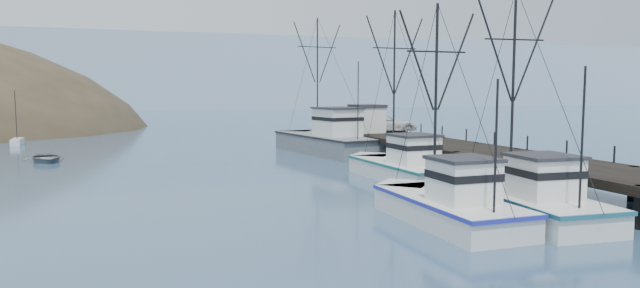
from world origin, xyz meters
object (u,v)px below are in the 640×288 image
at_px(motorboat, 46,162).
at_px(trawler_near, 522,200).
at_px(work_vessel, 325,140).
at_px(pier, 449,148).
at_px(pier_shed, 367,118).
at_px(trawler_far, 401,167).
at_px(trawler_mid, 444,205).
at_px(pickup_truck, 388,124).

bearing_deg(motorboat, trawler_near, -65.13).
bearing_deg(work_vessel, trawler_near, -91.00).
relative_size(pier, motorboat, 9.06).
xyz_separation_m(pier_shed, motorboat, (-29.62, 2.57, -3.42)).
relative_size(work_vessel, pier_shed, 5.25).
bearing_deg(trawler_near, trawler_far, 90.27).
xyz_separation_m(pier, trawler_near, (-5.94, -16.07, -0.87)).
bearing_deg(pier, motorboat, 153.24).
bearing_deg(work_vessel, motorboat, 176.39).
xyz_separation_m(pier, pier_shed, (-1.32, 13.04, 1.73)).
xyz_separation_m(trawler_far, pier_shed, (4.69, 16.27, 2.60)).
distance_m(trawler_mid, trawler_far, 13.26).
height_order(trawler_near, trawler_far, trawler_far).
bearing_deg(trawler_mid, work_vessel, 80.80).
relative_size(trawler_far, pier_shed, 3.84).
distance_m(work_vessel, motorboat, 25.60).
bearing_deg(trawler_mid, trawler_near, -3.65).
distance_m(work_vessel, pier_shed, 4.75).
xyz_separation_m(trawler_near, trawler_mid, (-4.30, 0.27, -0.00)).
bearing_deg(pickup_truck, motorboat, 94.47).
xyz_separation_m(trawler_mid, motorboat, (-20.69, 31.40, -0.82)).
relative_size(trawler_far, motorboat, 2.53).
distance_m(trawler_far, work_vessel, 17.25).
distance_m(trawler_mid, work_vessel, 30.18).
bearing_deg(trawler_far, trawler_near, -89.73).
distance_m(trawler_mid, pier_shed, 30.30).
bearing_deg(trawler_mid, pier, 57.03).
relative_size(work_vessel, pickup_truck, 2.80).
height_order(trawler_far, pickup_truck, trawler_far).
xyz_separation_m(trawler_mid, work_vessel, (4.83, 29.79, 0.41)).
height_order(pier_shed, motorboat, pier_shed).
distance_m(trawler_near, pier_shed, 29.59).
relative_size(trawler_near, trawler_far, 0.96).
distance_m(pier, trawler_near, 17.16).
xyz_separation_m(pier, work_vessel, (-5.42, 13.99, -0.46)).
height_order(trawler_near, pier_shed, trawler_near).
distance_m(work_vessel, pickup_truck, 6.68).
relative_size(pier, work_vessel, 2.62).
bearing_deg(work_vessel, pier_shed, -13.13).
bearing_deg(trawler_far, pickup_truck, 66.60).
height_order(trawler_mid, work_vessel, work_vessel).
xyz_separation_m(trawler_mid, trawler_far, (4.24, 12.56, 0.00)).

